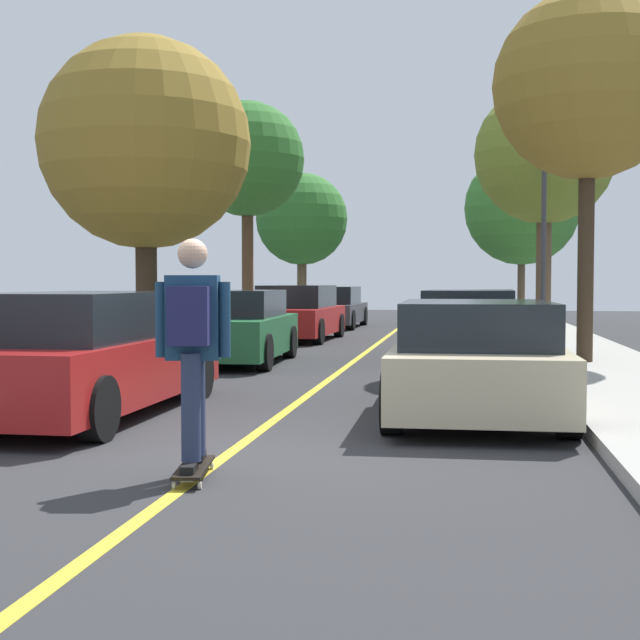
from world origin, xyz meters
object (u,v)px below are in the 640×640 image
at_px(skateboarder, 192,338).
at_px(street_tree_right_nearest, 588,86).
at_px(parked_car_left_nearest, 86,354).
at_px(street_tree_left_near, 247,160).
at_px(parked_car_left_far, 297,314).
at_px(streetlamp, 544,206).
at_px(street_tree_right_far, 522,208).
at_px(street_tree_left_far, 302,220).
at_px(parked_car_left_near, 232,328).
at_px(street_tree_left_nearest, 145,144).
at_px(parked_car_right_nearest, 476,359).
at_px(skateboard, 194,468).
at_px(parked_car_left_farthest, 333,308).
at_px(parked_car_right_near, 470,325).
at_px(fire_hydrant, 99,347).
at_px(street_tree_right_near, 545,155).

bearing_deg(skateboarder, street_tree_right_nearest, 66.05).
height_order(parked_car_left_nearest, street_tree_left_near, street_tree_left_near).
relative_size(parked_car_left_far, streetlamp, 0.80).
xyz_separation_m(street_tree_right_nearest, street_tree_right_far, (0.00, 16.82, -0.72)).
distance_m(parked_car_left_far, street_tree_left_far, 12.06).
relative_size(parked_car_left_near, street_tree_left_nearest, 0.67).
bearing_deg(parked_car_right_nearest, street_tree_right_far, 85.04).
height_order(streetlamp, skateboard, streetlamp).
xyz_separation_m(parked_car_right_nearest, street_tree_left_nearest, (-6.34, 6.61, 3.58)).
height_order(parked_car_left_nearest, skateboarder, skateboarder).
bearing_deg(street_tree_right_nearest, skateboarder, -113.95).
bearing_deg(parked_car_left_nearest, street_tree_right_nearest, 45.00).
relative_size(street_tree_right_far, skateboarder, 3.46).
xyz_separation_m(street_tree_left_nearest, street_tree_right_far, (8.29, 15.88, -0.07)).
bearing_deg(parked_car_left_farthest, street_tree_right_far, 29.45).
bearing_deg(parked_car_left_far, street_tree_left_nearest, -108.49).
relative_size(parked_car_right_nearest, street_tree_right_nearest, 0.67).
bearing_deg(parked_car_left_near, parked_car_left_far, 89.99).
xyz_separation_m(parked_car_left_farthest, street_tree_left_near, (-1.95, -3.89, 4.39)).
height_order(parked_car_left_farthest, parked_car_right_nearest, parked_car_left_farthest).
relative_size(parked_car_left_far, parked_car_right_near, 0.95).
bearing_deg(skateboard, street_tree_left_nearest, 111.98).
height_order(parked_car_left_far, streetlamp, streetlamp).
xyz_separation_m(parked_car_left_far, street_tree_right_nearest, (6.33, -6.77, 4.18)).
height_order(parked_car_left_far, skateboarder, skateboarder).
distance_m(parked_car_left_far, parked_car_right_nearest, 13.19).
relative_size(parked_car_left_nearest, streetlamp, 0.84).
height_order(street_tree_left_near, skateboard, street_tree_left_near).
height_order(parked_car_left_nearest, street_tree_right_nearest, street_tree_right_nearest).
height_order(parked_car_right_nearest, street_tree_left_near, street_tree_left_near).
xyz_separation_m(parked_car_left_far, streetlamp, (6.13, -0.95, 2.62)).
bearing_deg(fire_hydrant, skateboarder, -61.77).
bearing_deg(skateboard, parked_car_left_far, 97.73).
xyz_separation_m(fire_hydrant, skateboard, (3.68, -6.84, -0.40)).
bearing_deg(street_tree_left_near, streetlamp, -23.62).
relative_size(parked_car_left_far, fire_hydrant, 6.37).
distance_m(parked_car_right_near, street_tree_right_far, 15.89).
bearing_deg(street_tree_right_far, street_tree_right_near, -90.00).
distance_m(street_tree_left_nearest, skateboarder, 11.51).
bearing_deg(street_tree_right_far, parked_car_left_far, -122.23).
relative_size(street_tree_left_near, fire_hydrant, 9.43).
height_order(street_tree_left_nearest, street_tree_right_far, street_tree_left_nearest).
height_order(parked_car_right_nearest, street_tree_left_far, street_tree_left_far).
xyz_separation_m(street_tree_left_near, street_tree_right_far, (8.29, 7.46, -0.88)).
relative_size(street_tree_right_nearest, street_tree_right_far, 1.05).
distance_m(parked_car_left_near, street_tree_right_near, 10.89).
xyz_separation_m(parked_car_right_near, street_tree_right_far, (1.95, 15.38, 3.48)).
bearing_deg(skateboard, street_tree_right_far, 80.97).
height_order(street_tree_left_near, fire_hydrant, street_tree_left_near).
bearing_deg(parked_car_left_near, street_tree_right_nearest, -1.47).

